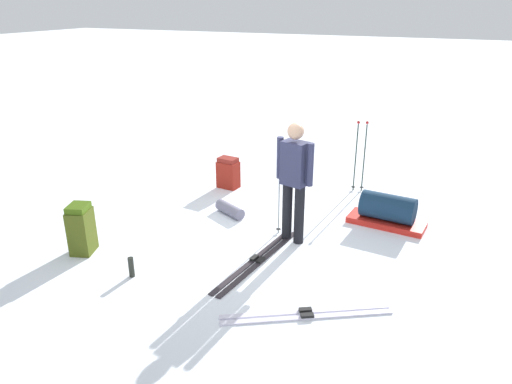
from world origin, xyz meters
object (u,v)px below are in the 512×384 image
skier_standing (294,177)px  ski_pair_far (257,260)px  backpack_bright (81,229)px  ski_pair_near (306,314)px  ski_poles_planted_near (360,153)px  sleeping_mat_rolled (230,209)px  gear_sled (387,211)px  backpack_large_dark (228,173)px  ski_poles_planted_far (284,188)px  thermos_bottle (131,267)px

skier_standing → ski_pair_far: (0.21, 0.74, -0.94)m
ski_pair_far → backpack_bright: backpack_bright is taller
ski_pair_near → ski_pair_far: 1.27m
ski_poles_planted_near → sleeping_mat_rolled: ski_poles_planted_near is taller
ski_poles_planted_near → ski_pair_far: bearing=78.5°
ski_pair_near → sleeping_mat_rolled: size_ratio=3.10×
backpack_bright → sleeping_mat_rolled: backpack_bright is taller
ski_pair_far → gear_sled: 2.24m
backpack_large_dark → backpack_bright: (0.68, 2.92, 0.06)m
ski_poles_planted_far → sleeping_mat_rolled: bearing=-14.0°
gear_sled → thermos_bottle: size_ratio=4.49×
ski_poles_planted_near → sleeping_mat_rolled: 2.53m
thermos_bottle → sleeping_mat_rolled: bearing=-97.3°
sleeping_mat_rolled → thermos_bottle: size_ratio=2.12×
ski_poles_planted_near → ski_pair_near: bearing=95.1°
backpack_large_dark → ski_poles_planted_far: 2.08m
ski_pair_near → ski_poles_planted_near: 3.92m
skier_standing → backpack_bright: size_ratio=2.46×
backpack_bright → sleeping_mat_rolled: size_ratio=1.26×
ski_poles_planted_near → ski_poles_planted_far: (0.60, 2.12, 0.01)m
skier_standing → ski_pair_near: skier_standing is taller
ski_poles_planted_far → gear_sled: size_ratio=1.09×
skier_standing → ski_pair_far: size_ratio=0.89×
ski_poles_planted_far → thermos_bottle: size_ratio=4.90×
ski_pair_near → ski_poles_planted_far: bearing=-61.3°
ski_pair_near → backpack_bright: bearing=-1.8°
skier_standing → gear_sled: 1.71m
thermos_bottle → backpack_bright: bearing=-13.7°
backpack_bright → ski_pair_near: bearing=178.2°
ski_poles_planted_far → ski_poles_planted_near: bearing=-105.9°
skier_standing → ski_poles_planted_far: 0.35m
skier_standing → gear_sled: size_ratio=1.46×
backpack_large_dark → ski_poles_planted_near: 2.36m
ski_pair_near → gear_sled: gear_sled is taller
skier_standing → backpack_bright: 2.93m
ski_poles_planted_near → backpack_large_dark: bearing=20.7°
skier_standing → sleeping_mat_rolled: bearing=-18.6°
backpack_large_dark → backpack_bright: 3.00m
backpack_large_dark → ski_poles_planted_near: ski_poles_planted_near is taller
gear_sled → skier_standing: bearing=43.2°
skier_standing → thermos_bottle: bearing=49.2°
gear_sled → ski_poles_planted_far: bearing=34.2°
backpack_bright → ski_poles_planted_far: bearing=-144.2°
skier_standing → ski_pair_near: bearing=115.2°
sleeping_mat_rolled → backpack_bright: bearing=56.2°
ski_pair_near → sleeping_mat_rolled: 2.77m
backpack_large_dark → ski_pair_far: bearing=125.4°
ski_pair_near → thermos_bottle: 2.22m
backpack_bright → thermos_bottle: 1.03m
backpack_large_dark → ski_poles_planted_far: ski_poles_planted_far is taller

